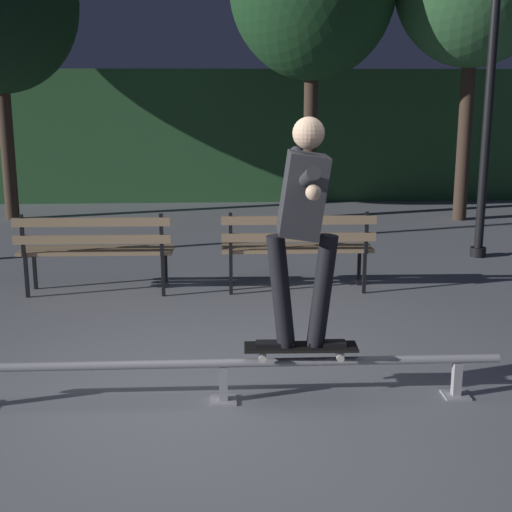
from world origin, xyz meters
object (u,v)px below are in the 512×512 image
Objects in this scene: grind_rail at (223,369)px; park_bench_left_center at (298,243)px; skateboarder at (303,214)px; skateboard at (301,348)px; lamp_post_right at (492,57)px; park_bench_leftmost at (95,245)px.

park_bench_left_center is at bearing 73.51° from grind_rail.
grind_rail is 1.21m from skateboarder.
lamp_post_right reaches higher than skateboard.
park_bench_left_center is (0.81, 2.72, 0.30)m from grind_rail.
skateboard is at bearing 0.00° from grind_rail.
skateboarder reaches higher than park_bench_left_center.
skateboarder is 2.84m from park_bench_left_center.
lamp_post_right is (4.62, 1.52, 1.94)m from park_bench_leftmost.
park_bench_leftmost is (-1.85, 2.72, -0.78)m from skateboarder.
skateboard is 0.50× the size of skateboarder.
skateboard reaches higher than grind_rail.
skateboarder is at bearing -0.01° from grind_rail.
park_bench_leftmost reaches higher than grind_rail.
park_bench_left_center is (0.27, 2.72, 0.15)m from skateboard.
grind_rail is 3.03m from park_bench_leftmost.
skateboard is 3.29m from park_bench_leftmost.
lamp_post_right reaches higher than park_bench_leftmost.
lamp_post_right is at bearing 52.00° from grind_rail.
skateboarder reaches higher than grind_rail.
lamp_post_right is (2.77, 4.24, 1.16)m from skateboarder.
park_bench_leftmost is at bearing 124.13° from skateboard.
skateboarder is at bearing -55.82° from park_bench_leftmost.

